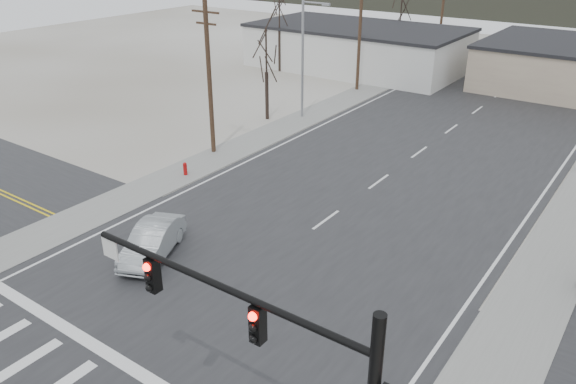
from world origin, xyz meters
name	(u,v)px	position (x,y,z in m)	size (l,w,h in m)	color
ground	(225,294)	(0.00, 0.00, 0.00)	(140.00, 140.00, 0.00)	silver
main_road	(386,176)	(0.00, 15.00, 0.02)	(18.00, 110.00, 0.05)	#232325
cross_road	(225,294)	(0.00, 0.00, 0.02)	(90.00, 10.00, 0.04)	#232325
sidewalk_left	(292,124)	(-10.60, 20.00, 0.03)	(3.00, 90.00, 0.06)	gray
traffic_signal_mast	(297,375)	(7.89, -6.20, 4.67)	(8.95, 0.43, 7.20)	black
fire_hydrant	(185,169)	(-10.20, 8.00, 0.45)	(0.24, 0.24, 0.87)	#A50C0C
building_left_far	(357,47)	(-16.00, 40.00, 2.26)	(22.30, 12.30, 4.50)	silver
upole_left_b	(209,76)	(-11.50, 12.00, 5.22)	(2.20, 0.30, 10.00)	#483121
upole_left_c	(360,33)	(-11.50, 32.00, 5.22)	(2.20, 0.30, 10.00)	#483121
upole_left_d	(443,10)	(-11.50, 52.00, 5.22)	(2.20, 0.30, 10.00)	#483121
streetlight_main	(305,54)	(-10.80, 22.00, 5.09)	(2.40, 0.25, 9.00)	gray
tree_left_near	(266,53)	(-13.00, 20.00, 5.23)	(3.30, 3.30, 7.35)	#2E221C
tree_left_far	(402,4)	(-14.00, 46.00, 6.28)	(3.96, 3.96, 8.82)	#2E221C
tree_left_mid	(279,10)	(-22.00, 34.00, 6.28)	(3.96, 3.96, 8.82)	#2E221C
sedan_crossing	(152,241)	(-4.69, 0.38, 0.80)	(1.59, 4.55, 1.50)	gray
car_far_b	(511,37)	(-6.58, 65.00, 0.70)	(1.56, 3.87, 1.32)	black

